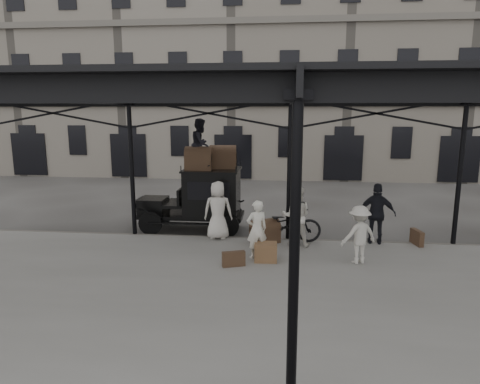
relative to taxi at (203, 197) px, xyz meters
The scene contains 18 objects.
ground 4.45m from the taxi, 46.99° to the right, with size 120.00×120.00×0.00m, color #383533.
platform 6.01m from the taxi, 60.35° to the right, with size 28.00×8.00×0.15m, color slate.
canopy 6.60m from the taxi, 58.95° to the right, with size 22.50×9.00×4.74m.
building_frontage 16.22m from the taxi, 78.88° to the left, with size 64.00×8.00×14.00m, color slate.
taxi is the anchor object (origin of this frame).
porter_left 3.63m from the taxi, 55.44° to the right, with size 0.59×0.39×1.62m, color silver.
porter_midleft 3.62m from the taxi, 29.37° to the right, with size 0.87×0.68×1.79m, color beige.
porter_centre 1.52m from the taxi, 61.52° to the right, with size 0.90×0.58×1.83m, color beige.
porter_official 5.73m from the taxi, 13.44° to the right, with size 1.09×0.45×1.85m, color black.
porter_right 5.69m from the taxi, 33.04° to the right, with size 1.01×0.58×1.56m, color beige.
bicycle 3.27m from the taxi, 27.99° to the right, with size 0.75×2.15×1.13m, color black.
porter_roof 1.83m from the taxi, 107.50° to the right, with size 0.82×0.64×1.70m, color black.
steamer_trunk_roof_near 1.33m from the taxi, 108.07° to the right, with size 0.89×0.54×0.65m, color #4C3323, non-canonical shape.
steamer_trunk_roof_far 1.48m from the taxi, 16.81° to the left, with size 0.90×0.55×0.66m, color #4C3323, non-canonical shape.
steamer_trunk_platform 2.83m from the taxi, 35.82° to the right, with size 0.84×0.51×0.61m, color #4C3323, non-canonical shape.
wicker_hamper 4.05m from the taxi, 54.37° to the right, with size 0.60×0.45×0.50m, color brown.
suitcase_upright 6.97m from the taxi, 11.10° to the right, with size 0.15×0.60×0.45m, color #4C3323.
suitcase_flat 4.10m from the taxi, 67.98° to the right, with size 0.60×0.15×0.40m, color #4C3323.
Camera 1 is at (-0.14, -11.07, 4.19)m, focal length 32.00 mm.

